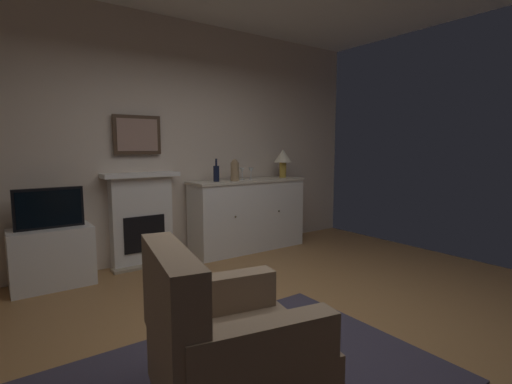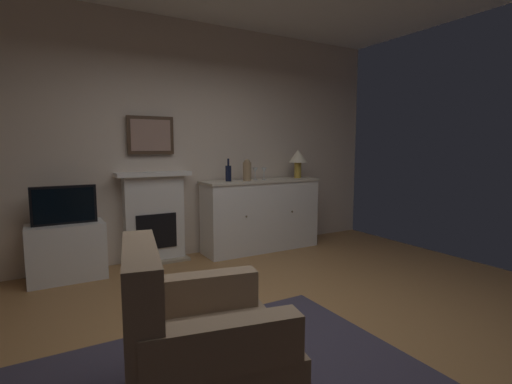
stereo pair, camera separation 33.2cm
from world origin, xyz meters
TOP-DOWN VIEW (x-y plane):
  - ground_plane at (0.00, 0.00)m, footprint 5.99×4.83m
  - wall_rear at (0.00, 2.39)m, footprint 5.99×0.06m
  - fireplace_unit at (-0.38, 2.26)m, footprint 0.87×0.30m
  - framed_picture at (-0.38, 2.30)m, footprint 0.55×0.04m
  - sideboard_cabinet at (1.02, 2.08)m, footprint 1.63×0.49m
  - table_lamp at (1.63, 2.08)m, footprint 0.26×0.26m
  - wine_bottle at (0.54, 2.09)m, footprint 0.08×0.08m
  - wine_glass_left at (0.94, 2.10)m, footprint 0.07×0.07m
  - wine_glass_center at (1.05, 2.05)m, footprint 0.07×0.07m
  - vase_decorative at (0.78, 2.03)m, footprint 0.11×0.11m
  - tv_cabinet at (-1.36, 2.10)m, footprint 0.75×0.42m
  - tv_set at (-1.36, 2.07)m, footprint 0.62×0.07m
  - armchair at (-0.91, -0.51)m, footprint 0.94×0.91m

SIDE VIEW (x-z plane):
  - ground_plane at x=0.00m, z-range -0.10..0.00m
  - tv_cabinet at x=-1.36m, z-range 0.00..0.60m
  - armchair at x=-0.91m, z-range -0.08..0.84m
  - sideboard_cabinet at x=1.02m, z-range 0.00..0.96m
  - fireplace_unit at x=-0.38m, z-range 0.00..1.10m
  - tv_set at x=-1.36m, z-range 0.60..1.00m
  - wine_bottle at x=0.54m, z-range 0.92..1.21m
  - wine_glass_left at x=0.94m, z-range 1.00..1.16m
  - wine_glass_center at x=1.05m, z-range 1.00..1.16m
  - vase_decorative at x=0.78m, z-range 0.96..1.24m
  - table_lamp at x=1.63m, z-range 1.04..1.44m
  - wall_rear at x=0.00m, z-range 0.00..2.95m
  - framed_picture at x=-0.38m, z-range 1.31..1.76m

